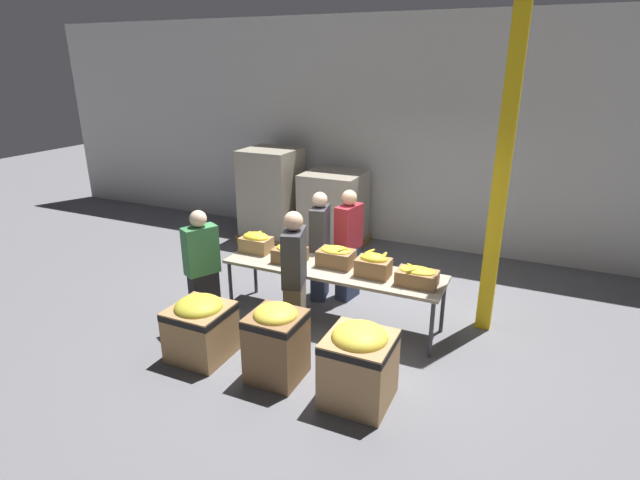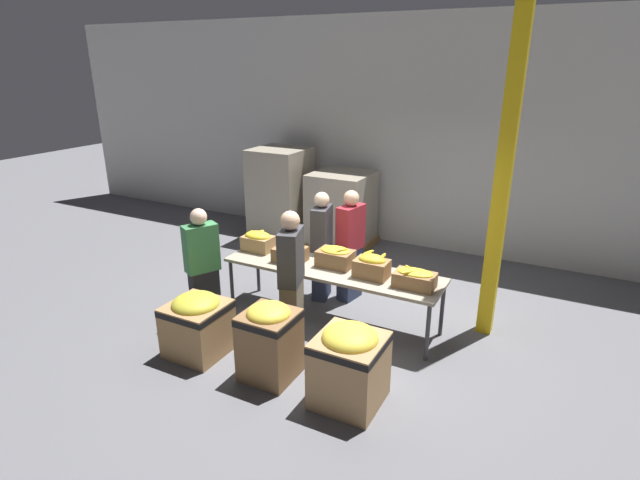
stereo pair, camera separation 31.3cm
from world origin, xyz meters
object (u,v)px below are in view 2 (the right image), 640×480
Objects in this scene: sorting_table at (332,272)px; pallet_stack_0 at (341,211)px; donation_bin_1 at (270,339)px; pallet_stack_1 at (281,195)px; donation_bin_2 at (349,363)px; banana_box_4 at (415,278)px; support_pillar at (503,176)px; banana_box_3 at (372,266)px; donation_bin_0 at (197,322)px; banana_box_1 at (290,253)px; banana_box_2 at (335,256)px; volunteer_0 at (350,246)px; volunteer_2 at (322,247)px; banana_box_0 at (258,241)px; volunteer_1 at (203,268)px; volunteer_3 at (291,279)px.

pallet_stack_0 reaches higher than sorting_table.
pallet_stack_1 is at bearing 120.26° from donation_bin_1.
pallet_stack_0 reaches higher than donation_bin_2.
support_pillar reaches higher than banana_box_4.
donation_bin_0 is (-1.59, -1.36, -0.51)m from banana_box_3.
banana_box_3 reaches higher than donation_bin_0.
banana_box_1 is 0.53× the size of donation_bin_0.
volunteer_0 is (-0.09, 0.66, -0.10)m from banana_box_2.
volunteer_0 is 0.93× the size of pallet_stack_1.
donation_bin_2 is (1.32, -1.96, -0.33)m from volunteer_2.
pallet_stack_1 is at bearing -147.75° from volunteer_2.
volunteer_0 is at bearing 178.58° from support_pillar.
sorting_table is at bearing -47.23° from pallet_stack_1.
volunteer_0 reaches higher than banana_box_0.
banana_box_3 is at bearing -57.94° from pallet_stack_0.
donation_bin_2 is (2.07, -1.48, -0.45)m from banana_box_0.
banana_box_4 is 2.64m from volunteer_1.
banana_box_1 is at bearing 15.04° from volunteer_3.
banana_box_3 reaches higher than banana_box_4.
pallet_stack_1 reaches higher than banana_box_4.
banana_box_3 is 1.83m from support_pillar.
volunteer_1 is 1.84× the size of donation_bin_2.
volunteer_0 is (-0.63, 0.76, -0.11)m from banana_box_3.
pallet_stack_0 is (-0.51, 2.64, -0.20)m from banana_box_1.
banana_box_0 is at bearing -168.79° from support_pillar.
donation_bin_2 is (2.32, -0.61, -0.32)m from volunteer_1.
banana_box_0 is 0.30× the size of pallet_stack_0.
banana_box_2 reaches higher than banana_box_4.
support_pillar is at bearing 16.81° from banana_box_1.
donation_bin_1 is (0.15, -0.72, -0.37)m from volunteer_3.
banana_box_2 is 0.27× the size of volunteer_3.
support_pillar is (1.83, 0.69, 1.29)m from sorting_table.
pallet_stack_1 reaches higher than volunteer_1.
support_pillar is 3.74m from pallet_stack_0.
volunteer_0 is 2.26m from support_pillar.
volunteer_3 is 0.83m from donation_bin_1.
banana_box_0 is at bearing -68.93° from volunteer_2.
volunteer_1 is 2.42m from donation_bin_2.
volunteer_2 is at bearing 72.88° from donation_bin_0.
banana_box_2 reaches higher than donation_bin_1.
pallet_stack_0 is 1.25m from pallet_stack_1.
donation_bin_2 is 0.61× the size of pallet_stack_0.
pallet_stack_1 reaches higher than pallet_stack_0.
donation_bin_2 is 0.21× the size of support_pillar.
sorting_table is 7.15× the size of banana_box_1.
banana_box_3 is (0.54, -0.10, 0.01)m from banana_box_2.
donation_bin_0 is (-0.60, -1.96, -0.39)m from volunteer_2.
pallet_stack_0 is (-1.09, 2.60, -0.03)m from sorting_table.
banana_box_4 is at bearing -134.54° from support_pillar.
donation_bin_2 is (0.93, 0.00, -0.01)m from donation_bin_1.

